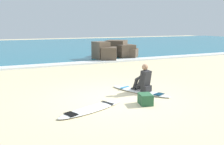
# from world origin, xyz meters

# --- Properties ---
(ground_plane) EXTENTS (80.00, 80.00, 0.00)m
(ground_plane) POSITION_xyz_m (0.00, 0.00, 0.00)
(ground_plane) COLOR beige
(sea) EXTENTS (80.00, 28.00, 0.10)m
(sea) POSITION_xyz_m (0.00, 21.35, 0.05)
(sea) COLOR teal
(sea) RESTS_ON ground
(breaking_foam) EXTENTS (80.00, 0.90, 0.11)m
(breaking_foam) POSITION_xyz_m (0.00, 7.65, 0.06)
(breaking_foam) COLOR white
(breaking_foam) RESTS_ON ground
(surfboard_main) EXTENTS (1.40, 2.46, 0.08)m
(surfboard_main) POSITION_xyz_m (1.01, 0.31, 0.04)
(surfboard_main) COLOR white
(surfboard_main) RESTS_ON ground
(surfer_seated) EXTENTS (0.51, 0.76, 0.95)m
(surfer_seated) POSITION_xyz_m (1.07, 0.19, 0.44)
(surfer_seated) COLOR #232326
(surfer_seated) RESTS_ON surfboard_main
(surfboard_spare_near) EXTENTS (2.30, 1.27, 0.08)m
(surfboard_spare_near) POSITION_xyz_m (-1.25, -0.76, 0.04)
(surfboard_spare_near) COLOR white
(surfboard_spare_near) RESTS_ON ground
(rock_outcrop_distant) EXTENTS (3.60, 3.42, 1.25)m
(rock_outcrop_distant) POSITION_xyz_m (4.57, 9.05, 0.53)
(rock_outcrop_distant) COLOR brown
(rock_outcrop_distant) RESTS_ON ground
(beach_bag) EXTENTS (0.48, 0.56, 0.32)m
(beach_bag) POSITION_xyz_m (0.38, -0.98, 0.16)
(beach_bag) COLOR #285B38
(beach_bag) RESTS_ON ground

